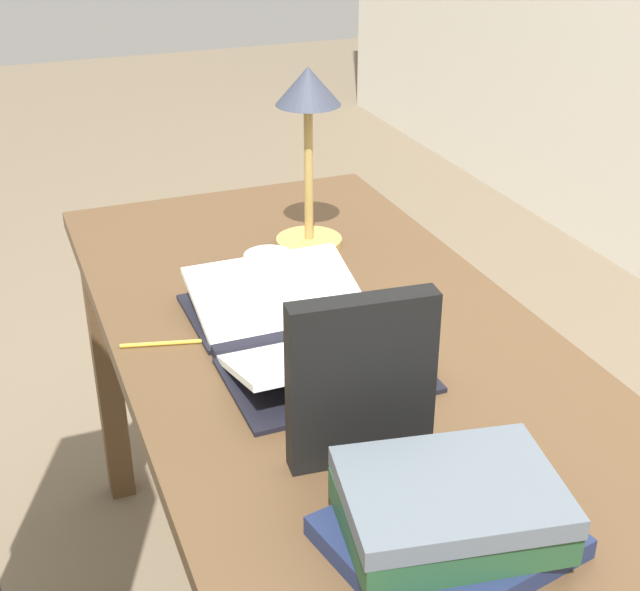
% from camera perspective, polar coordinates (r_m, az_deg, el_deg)
% --- Properties ---
extents(reading_desk, '(1.49, 0.72, 0.77)m').
position_cam_1_polar(reading_desk, '(1.57, 0.85, -5.79)').
color(reading_desk, brown).
rests_on(reading_desk, ground_plane).
extents(open_book, '(0.46, 0.31, 0.07)m').
position_cam_1_polar(open_book, '(1.49, -1.34, -2.23)').
color(open_book, black).
rests_on(open_book, reading_desk).
extents(book_stack_tall, '(0.27, 0.30, 0.10)m').
position_cam_1_polar(book_stack_tall, '(1.09, 8.26, -13.79)').
color(book_stack_tall, '#1E284C').
rests_on(book_stack_tall, reading_desk).
extents(book_standing_upright, '(0.05, 0.20, 0.24)m').
position_cam_1_polar(book_standing_upright, '(1.17, 2.67, -5.50)').
color(book_standing_upright, black).
rests_on(book_standing_upright, reading_desk).
extents(reading_lamp, '(0.14, 0.14, 0.37)m').
position_cam_1_polar(reading_lamp, '(1.77, -0.75, 11.04)').
color(reading_lamp, tan).
rests_on(reading_lamp, reading_desk).
extents(coffee_mug, '(0.09, 0.11, 0.08)m').
position_cam_1_polar(coffee_mug, '(1.64, -3.34, 1.33)').
color(coffee_mug, white).
rests_on(coffee_mug, reading_desk).
extents(pencil, '(0.04, 0.14, 0.01)m').
position_cam_1_polar(pencil, '(1.51, -9.93, -3.04)').
color(pencil, gold).
rests_on(pencil, reading_desk).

